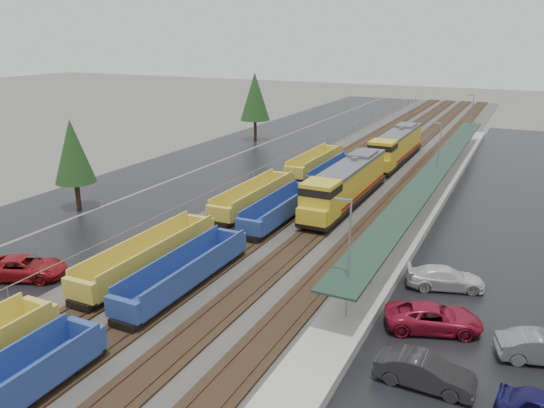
{
  "coord_description": "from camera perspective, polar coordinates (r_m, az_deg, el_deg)",
  "views": [
    {
      "loc": [
        17.86,
        -7.06,
        16.67
      ],
      "look_at": [
        -2.32,
        34.12,
        2.0
      ],
      "focal_mm": 35.0,
      "sensor_mm": 36.0,
      "label": 1
    }
  ],
  "objects": [
    {
      "name": "well_string_yellow",
      "position": [
        40.08,
        -13.06,
        -5.55
      ],
      "size": [
        2.54,
        80.23,
        2.25
      ],
      "color": "gold",
      "rests_on": "ground"
    },
    {
      "name": "ballast_strip",
      "position": [
        71.36,
        10.91,
        3.94
      ],
      "size": [
        20.0,
        160.0,
        0.08
      ],
      "primitive_type": "cube",
      "color": "#302D2B",
      "rests_on": "ground"
    },
    {
      "name": "tree_west_far",
      "position": [
        87.75,
        -1.85,
        11.49
      ],
      "size": [
        4.84,
        4.84,
        11.0
      ],
      "color": "#332316",
      "rests_on": "ground"
    },
    {
      "name": "trackbed",
      "position": [
        71.34,
        10.92,
        4.03
      ],
      "size": [
        14.6,
        160.0,
        0.22
      ],
      "color": "black",
      "rests_on": "ground"
    },
    {
      "name": "parked_car_east_c",
      "position": [
        38.55,
        18.14,
        -7.59
      ],
      "size": [
        3.67,
        5.63,
        1.52
      ],
      "primitive_type": "imported",
      "rotation": [
        0.0,
        0.0,
        1.89
      ],
      "color": "silver",
      "rests_on": "ground"
    },
    {
      "name": "chainlink_fence",
      "position": [
        72.57,
        3.38,
        5.73
      ],
      "size": [
        0.08,
        160.04,
        2.02
      ],
      "color": "gray",
      "rests_on": "ground"
    },
    {
      "name": "locomotive_lead",
      "position": [
        53.51,
        7.91,
        2.09
      ],
      "size": [
        3.01,
        19.82,
        4.49
      ],
      "color": "black",
      "rests_on": "ground"
    },
    {
      "name": "locomotive_trail",
      "position": [
        73.25,
        13.17,
        6.04
      ],
      "size": [
        3.01,
        19.82,
        4.49
      ],
      "color": "black",
      "rests_on": "ground"
    },
    {
      "name": "tree_west_near",
      "position": [
        55.5,
        -20.64,
        5.33
      ],
      "size": [
        3.96,
        3.96,
        9.0
      ],
      "color": "#332316",
      "rests_on": "ground"
    },
    {
      "name": "parked_car_west_c",
      "position": [
        42.02,
        -25.12,
        -6.22
      ],
      "size": [
        4.87,
        6.44,
        1.63
      ],
      "primitive_type": "imported",
      "rotation": [
        0.0,
        0.0,
        2.0
      ],
      "color": "maroon",
      "rests_on": "ground"
    },
    {
      "name": "parked_car_east_b",
      "position": [
        33.29,
        16.97,
        -11.63
      ],
      "size": [
        4.28,
        6.13,
        1.55
      ],
      "primitive_type": "imported",
      "rotation": [
        0.0,
        0.0,
        1.91
      ],
      "color": "maroon",
      "rests_on": "ground"
    },
    {
      "name": "well_string_blue",
      "position": [
        37.0,
        -9.29,
        -7.39
      ],
      "size": [
        2.45,
        74.61,
        2.17
      ],
      "color": "navy",
      "rests_on": "ground"
    },
    {
      "name": "station_platform",
      "position": [
        59.84,
        17.12,
        1.49
      ],
      "size": [
        3.0,
        80.0,
        8.0
      ],
      "color": "#9E9B93",
      "rests_on": "ground"
    },
    {
      "name": "west_road",
      "position": [
        81.31,
        -6.37,
        5.81
      ],
      "size": [
        9.0,
        160.0,
        0.02
      ],
      "primitive_type": "cube",
      "color": "black",
      "rests_on": "ground"
    },
    {
      "name": "parked_car_east_e",
      "position": [
        32.55,
        27.24,
        -13.63
      ],
      "size": [
        2.97,
        5.1,
        1.59
      ],
      "primitive_type": "imported",
      "rotation": [
        0.0,
        0.0,
        1.86
      ],
      "color": "slate",
      "rests_on": "ground"
    },
    {
      "name": "east_commuter_lot",
      "position": [
        59.46,
        26.08,
        -0.39
      ],
      "size": [
        16.0,
        100.0,
        0.02
      ],
      "primitive_type": "cube",
      "color": "black",
      "rests_on": "ground"
    },
    {
      "name": "parked_car_east_a",
      "position": [
        28.44,
        16.09,
        -16.96
      ],
      "size": [
        1.78,
        4.91,
        1.61
      ],
      "primitive_type": "imported",
      "rotation": [
        0.0,
        0.0,
        1.55
      ],
      "color": "black",
      "rests_on": "ground"
    },
    {
      "name": "west_parking_lot",
      "position": [
        76.52,
        0.01,
        5.16
      ],
      "size": [
        10.0,
        160.0,
        0.02
      ],
      "primitive_type": "cube",
      "color": "black",
      "rests_on": "ground"
    }
  ]
}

